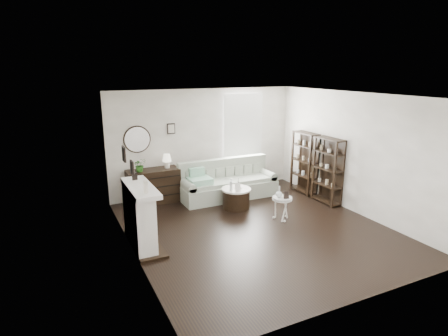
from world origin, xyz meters
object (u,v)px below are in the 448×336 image
sofa (227,185)px  drum_table (236,198)px  pedestal_table (282,199)px  dresser (153,186)px

sofa → drum_table: (-0.17, -0.81, -0.07)m
drum_table → pedestal_table: bearing=-61.6°
sofa → dresser: 1.86m
sofa → dresser: size_ratio=1.96×
dresser → drum_table: bearing=-36.4°
drum_table → sofa: bearing=78.2°
pedestal_table → sofa: bearing=102.1°
sofa → pedestal_table: 1.92m
dresser → sofa: bearing=-12.3°
sofa → pedestal_table: (0.40, -1.87, 0.16)m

